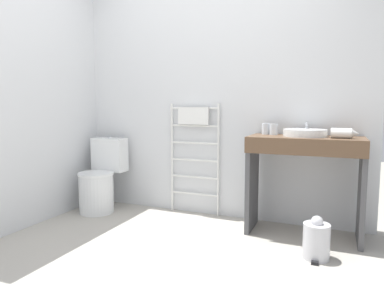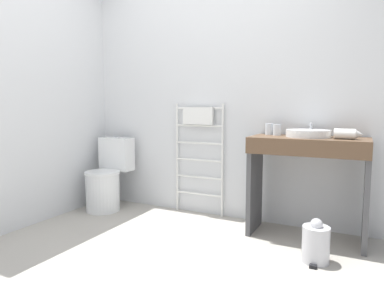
{
  "view_description": "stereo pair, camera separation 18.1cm",
  "coord_description": "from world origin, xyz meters",
  "px_view_note": "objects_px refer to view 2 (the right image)",
  "views": [
    {
      "loc": [
        1.17,
        -1.88,
        1.11
      ],
      "look_at": [
        0.1,
        0.69,
        0.81
      ],
      "focal_mm": 32.0,
      "sensor_mm": 36.0,
      "label": 1
    },
    {
      "loc": [
        1.34,
        -1.8,
        1.11
      ],
      "look_at": [
        0.1,
        0.69,
        0.81
      ],
      "focal_mm": 32.0,
      "sensor_mm": 36.0,
      "label": 2
    }
  ],
  "objects_px": {
    "sink_basin": "(308,133)",
    "towel_radiator": "(199,138)",
    "cup_near_wall": "(270,129)",
    "trash_bin": "(316,243)",
    "cup_near_edge": "(277,130)",
    "hair_dryer": "(346,134)",
    "toilet": "(107,179)"
  },
  "relations": [
    {
      "from": "towel_radiator",
      "to": "cup_near_wall",
      "type": "xyz_separation_m",
      "value": [
        0.75,
        -0.07,
        0.12
      ]
    },
    {
      "from": "towel_radiator",
      "to": "cup_near_edge",
      "type": "relative_size",
      "value": 11.68
    },
    {
      "from": "toilet",
      "to": "sink_basin",
      "type": "bearing_deg",
      "value": 3.08
    },
    {
      "from": "sink_basin",
      "to": "hair_dryer",
      "type": "height_order",
      "value": "hair_dryer"
    },
    {
      "from": "cup_near_wall",
      "to": "trash_bin",
      "type": "relative_size",
      "value": 0.32
    },
    {
      "from": "sink_basin",
      "to": "towel_radiator",
      "type": "bearing_deg",
      "value": 170.67
    },
    {
      "from": "towel_radiator",
      "to": "hair_dryer",
      "type": "distance_m",
      "value": 1.42
    },
    {
      "from": "cup_near_wall",
      "to": "hair_dryer",
      "type": "distance_m",
      "value": 0.67
    },
    {
      "from": "towel_radiator",
      "to": "cup_near_wall",
      "type": "height_order",
      "value": "towel_radiator"
    },
    {
      "from": "hair_dryer",
      "to": "toilet",
      "type": "bearing_deg",
      "value": -178.88
    },
    {
      "from": "towel_radiator",
      "to": "cup_near_wall",
      "type": "bearing_deg",
      "value": -5.38
    },
    {
      "from": "sink_basin",
      "to": "cup_near_edge",
      "type": "height_order",
      "value": "cup_near_edge"
    },
    {
      "from": "sink_basin",
      "to": "trash_bin",
      "type": "bearing_deg",
      "value": -73.14
    },
    {
      "from": "toilet",
      "to": "cup_near_edge",
      "type": "xyz_separation_m",
      "value": [
        1.79,
        0.19,
        0.58
      ]
    },
    {
      "from": "cup_near_edge",
      "to": "cup_near_wall",
      "type": "bearing_deg",
      "value": 154.71
    },
    {
      "from": "hair_dryer",
      "to": "trash_bin",
      "type": "bearing_deg",
      "value": -110.46
    },
    {
      "from": "towel_radiator",
      "to": "cup_near_wall",
      "type": "distance_m",
      "value": 0.76
    },
    {
      "from": "towel_radiator",
      "to": "cup_near_wall",
      "type": "relative_size",
      "value": 11.23
    },
    {
      "from": "sink_basin",
      "to": "cup_near_wall",
      "type": "relative_size",
      "value": 3.54
    },
    {
      "from": "sink_basin",
      "to": "cup_near_wall",
      "type": "height_order",
      "value": "cup_near_wall"
    },
    {
      "from": "toilet",
      "to": "cup_near_edge",
      "type": "bearing_deg",
      "value": 5.92
    },
    {
      "from": "toilet",
      "to": "sink_basin",
      "type": "relative_size",
      "value": 2.17
    },
    {
      "from": "cup_near_wall",
      "to": "trash_bin",
      "type": "height_order",
      "value": "cup_near_wall"
    },
    {
      "from": "towel_radiator",
      "to": "sink_basin",
      "type": "relative_size",
      "value": 3.17
    },
    {
      "from": "cup_near_wall",
      "to": "hair_dryer",
      "type": "height_order",
      "value": "cup_near_wall"
    },
    {
      "from": "toilet",
      "to": "hair_dryer",
      "type": "bearing_deg",
      "value": 1.12
    },
    {
      "from": "toilet",
      "to": "hair_dryer",
      "type": "xyz_separation_m",
      "value": [
        2.36,
        0.05,
        0.58
      ]
    },
    {
      "from": "cup_near_edge",
      "to": "trash_bin",
      "type": "xyz_separation_m",
      "value": [
        0.42,
        -0.55,
        -0.77
      ]
    },
    {
      "from": "toilet",
      "to": "towel_radiator",
      "type": "height_order",
      "value": "towel_radiator"
    },
    {
      "from": "sink_basin",
      "to": "hair_dryer",
      "type": "distance_m",
      "value": 0.3
    },
    {
      "from": "cup_near_wall",
      "to": "cup_near_edge",
      "type": "xyz_separation_m",
      "value": [
        0.08,
        -0.04,
        -0.0
      ]
    },
    {
      "from": "toilet",
      "to": "sink_basin",
      "type": "height_order",
      "value": "sink_basin"
    }
  ]
}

